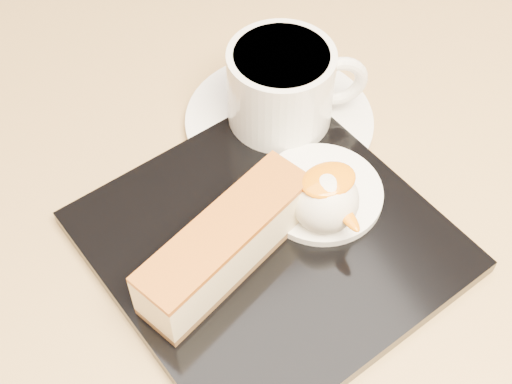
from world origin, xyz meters
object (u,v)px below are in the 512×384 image
ice_cream_scoop (325,200)px  table (268,362)px  coffee_cup (283,86)px  saucer (279,122)px  dessert_plate (269,242)px  cheesecake (226,244)px

ice_cream_scoop → table: bearing=-166.8°
ice_cream_scoop → coffee_cup: bearing=76.9°
ice_cream_scoop → saucer: 0.11m
table → saucer: bearing=59.0°
dessert_plate → ice_cream_scoop: size_ratio=4.74×
dessert_plate → ice_cream_scoop: ice_cream_scoop is taller
ice_cream_scoop → coffee_cup: (0.02, 0.10, 0.01)m
table → saucer: size_ratio=5.33×
saucer → cheesecake: bearing=-133.2°
coffee_cup → table: bearing=-102.5°
saucer → table: bearing=-121.0°
dessert_plate → saucer: (0.06, 0.10, -0.00)m
cheesecake → saucer: (0.10, 0.10, -0.03)m
ice_cream_scoop → coffee_cup: 0.11m
cheesecake → coffee_cup: size_ratio=1.30×
table → dessert_plate: bearing=67.1°
table → cheesecake: 0.19m
table → coffee_cup: (0.07, 0.11, 0.20)m
coffee_cup → saucer: bearing=-180.0°
ice_cream_scoop → coffee_cup: size_ratio=0.44×
ice_cream_scoop → cheesecake: bearing=180.0°
cheesecake → ice_cream_scoop: (0.08, -0.00, 0.00)m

